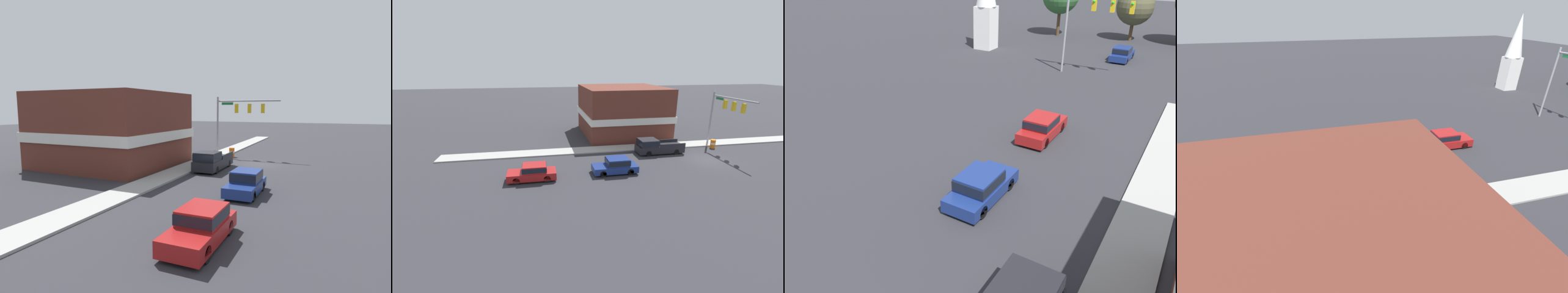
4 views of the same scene
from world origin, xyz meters
TOP-DOWN VIEW (x-y plane):
  - far_signal_assembly at (-3.46, 34.19)m, footprint 7.99×0.49m
  - car_lead at (-1.61, 11.11)m, footprint 1.87×4.43m
  - car_distant at (-1.89, 41.70)m, footprint 1.84×4.37m
  - car_second_ahead at (-1.81, 19.19)m, footprint 1.83×4.46m
  - backdrop_tree_left_mid at (-3.36, 52.58)m, footprint 4.70×4.70m

SIDE VIEW (x-z plane):
  - car_distant at x=-1.89m, z-range 0.03..1.52m
  - car_second_ahead at x=-1.81m, z-range 0.03..1.55m
  - car_lead at x=-1.61m, z-range 0.03..1.58m
  - backdrop_tree_left_mid at x=-3.36m, z-range 0.98..7.66m
  - far_signal_assembly at x=-3.46m, z-range 1.91..9.83m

